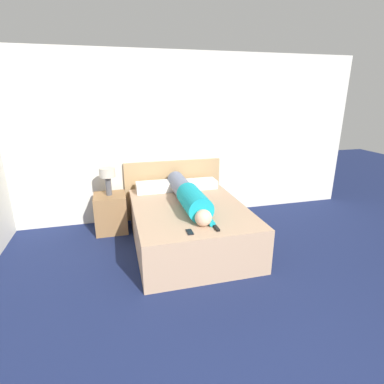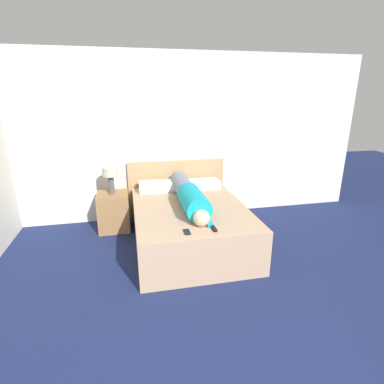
{
  "view_description": "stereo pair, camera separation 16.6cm",
  "coord_description": "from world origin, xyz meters",
  "px_view_note": "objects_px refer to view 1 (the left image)",
  "views": [
    {
      "loc": [
        -0.98,
        -1.19,
        1.98
      ],
      "look_at": [
        -0.07,
        2.26,
        0.81
      ],
      "focal_mm": 28.0,
      "sensor_mm": 36.0,
      "label": 1
    },
    {
      "loc": [
        -0.82,
        -1.23,
        1.98
      ],
      "look_at": [
        -0.07,
        2.26,
        0.81
      ],
      "focal_mm": 28.0,
      "sensor_mm": 36.0,
      "label": 2
    }
  ],
  "objects_px": {
    "bed": "(189,226)",
    "tv_remote": "(216,228)",
    "person_lying": "(188,195)",
    "pillow_near_headboard": "(154,187)",
    "pillow_second": "(200,184)",
    "table_lamp": "(108,176)",
    "cell_phone": "(190,232)",
    "nightstand": "(111,213)"
  },
  "relations": [
    {
      "from": "nightstand",
      "to": "pillow_near_headboard",
      "type": "distance_m",
      "value": 0.75
    },
    {
      "from": "tv_remote",
      "to": "pillow_near_headboard",
      "type": "bearing_deg",
      "value": 107.35
    },
    {
      "from": "table_lamp",
      "to": "pillow_near_headboard",
      "type": "height_order",
      "value": "table_lamp"
    },
    {
      "from": "pillow_near_headboard",
      "to": "table_lamp",
      "type": "bearing_deg",
      "value": -175.91
    },
    {
      "from": "nightstand",
      "to": "tv_remote",
      "type": "xyz_separation_m",
      "value": [
        1.14,
        -1.47,
        0.28
      ]
    },
    {
      "from": "pillow_near_headboard",
      "to": "tv_remote",
      "type": "relative_size",
      "value": 3.6
    },
    {
      "from": "person_lying",
      "to": "pillow_near_headboard",
      "type": "relative_size",
      "value": 3.01
    },
    {
      "from": "person_lying",
      "to": "bed",
      "type": "bearing_deg",
      "value": -93.73
    },
    {
      "from": "nightstand",
      "to": "cell_phone",
      "type": "bearing_deg",
      "value": -60.55
    },
    {
      "from": "pillow_near_headboard",
      "to": "tv_remote",
      "type": "bearing_deg",
      "value": -72.65
    },
    {
      "from": "nightstand",
      "to": "person_lying",
      "type": "relative_size",
      "value": 0.35
    },
    {
      "from": "table_lamp",
      "to": "cell_phone",
      "type": "height_order",
      "value": "table_lamp"
    },
    {
      "from": "tv_remote",
      "to": "cell_phone",
      "type": "distance_m",
      "value": 0.31
    },
    {
      "from": "tv_remote",
      "to": "cell_phone",
      "type": "height_order",
      "value": "tv_remote"
    },
    {
      "from": "person_lying",
      "to": "cell_phone",
      "type": "height_order",
      "value": "person_lying"
    },
    {
      "from": "person_lying",
      "to": "tv_remote",
      "type": "distance_m",
      "value": 0.82
    },
    {
      "from": "bed",
      "to": "pillow_near_headboard",
      "type": "distance_m",
      "value": 0.92
    },
    {
      "from": "table_lamp",
      "to": "pillow_second",
      "type": "distance_m",
      "value": 1.42
    },
    {
      "from": "bed",
      "to": "tv_remote",
      "type": "bearing_deg",
      "value": -80.96
    },
    {
      "from": "nightstand",
      "to": "pillow_near_headboard",
      "type": "xyz_separation_m",
      "value": [
        0.67,
        0.05,
        0.34
      ]
    },
    {
      "from": "pillow_second",
      "to": "cell_phone",
      "type": "xyz_separation_m",
      "value": [
        -0.56,
        -1.53,
        -0.06
      ]
    },
    {
      "from": "person_lying",
      "to": "cell_phone",
      "type": "bearing_deg",
      "value": -103.34
    },
    {
      "from": "person_lying",
      "to": "cell_phone",
      "type": "xyz_separation_m",
      "value": [
        -0.19,
        -0.81,
        -0.13
      ]
    },
    {
      "from": "bed",
      "to": "tv_remote",
      "type": "distance_m",
      "value": 0.8
    },
    {
      "from": "person_lying",
      "to": "tv_remote",
      "type": "relative_size",
      "value": 10.82
    },
    {
      "from": "pillow_second",
      "to": "tv_remote",
      "type": "distance_m",
      "value": 1.54
    },
    {
      "from": "bed",
      "to": "nightstand",
      "type": "bearing_deg",
      "value": 144.7
    },
    {
      "from": "bed",
      "to": "person_lying",
      "type": "relative_size",
      "value": 1.17
    },
    {
      "from": "person_lying",
      "to": "pillow_second",
      "type": "relative_size",
      "value": 3.17
    },
    {
      "from": "pillow_near_headboard",
      "to": "cell_phone",
      "type": "bearing_deg",
      "value": -83.8
    },
    {
      "from": "nightstand",
      "to": "cell_phone",
      "type": "relative_size",
      "value": 4.41
    },
    {
      "from": "table_lamp",
      "to": "person_lying",
      "type": "distance_m",
      "value": 1.24
    },
    {
      "from": "bed",
      "to": "table_lamp",
      "type": "distance_m",
      "value": 1.39
    },
    {
      "from": "bed",
      "to": "table_lamp",
      "type": "xyz_separation_m",
      "value": [
        -1.02,
        0.73,
        0.59
      ]
    },
    {
      "from": "nightstand",
      "to": "person_lying",
      "type": "distance_m",
      "value": 1.29
    },
    {
      "from": "cell_phone",
      "to": "nightstand",
      "type": "bearing_deg",
      "value": 119.45
    },
    {
      "from": "bed",
      "to": "pillow_second",
      "type": "bearing_deg",
      "value": 64.36
    },
    {
      "from": "bed",
      "to": "cell_phone",
      "type": "height_order",
      "value": "cell_phone"
    },
    {
      "from": "table_lamp",
      "to": "cell_phone",
      "type": "relative_size",
      "value": 3.1
    },
    {
      "from": "bed",
      "to": "tv_remote",
      "type": "xyz_separation_m",
      "value": [
        0.12,
        -0.74,
        0.29
      ]
    },
    {
      "from": "bed",
      "to": "nightstand",
      "type": "relative_size",
      "value": 3.32
    },
    {
      "from": "pillow_near_headboard",
      "to": "pillow_second",
      "type": "height_order",
      "value": "pillow_near_headboard"
    }
  ]
}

